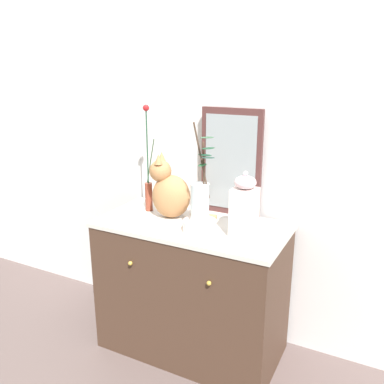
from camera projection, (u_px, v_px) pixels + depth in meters
ground_plane at (192, 346)px, 2.51m from camera, size 6.00×6.00×0.00m
wall_back at (218, 125)px, 2.41m from camera, size 4.40×0.08×2.60m
sideboard at (192, 287)px, 2.39m from camera, size 1.05×0.55×0.80m
mirror_leaning at (231, 163)px, 2.33m from camera, size 0.36×0.03×0.61m
cat_sitting at (170, 192)px, 2.32m from camera, size 0.38×0.22×0.37m
vase_slim_green at (148, 183)px, 2.42m from camera, size 0.07×0.04×0.62m
bowl_porcelain at (200, 226)px, 2.15m from camera, size 0.18×0.18×0.06m
vase_glass_clear at (200, 200)px, 2.10m from camera, size 0.16×0.15×0.51m
jar_lidded_porcelain at (244, 207)px, 2.06m from camera, size 0.12×0.12×0.34m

